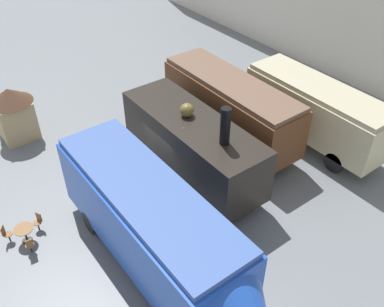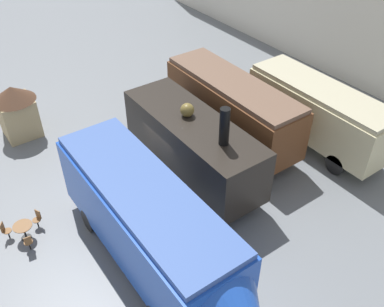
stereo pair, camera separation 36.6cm
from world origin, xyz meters
TOP-DOWN VIEW (x-y plane):
  - ground_plane at (0.00, 0.00)m, footprint 80.00×80.00m
  - backdrop_wall at (0.00, 15.24)m, footprint 44.00×0.15m
  - passenger_coach_vintage at (2.45, 8.17)m, footprint 8.11×2.51m
  - passenger_coach_wooden at (-0.39, 4.68)m, footprint 8.44×2.55m
  - steam_locomotive at (0.95, 1.18)m, footprint 8.07×2.63m
  - streamlined_locomotive at (4.84, -3.15)m, footprint 11.23×2.83m
  - cafe_table_near at (0.14, -6.87)m, footprint 0.80×0.80m
  - cafe_chair_0 at (-0.18, -6.17)m, footprint 0.38×0.40m
  - cafe_chair_1 at (-0.30, -7.50)m, footprint 0.40×0.40m
  - cafe_chair_2 at (0.91, -6.94)m, footprint 0.36×0.36m
  - visitor_person at (1.39, -1.38)m, footprint 0.34×0.34m
  - ticket_kiosk at (-7.47, -4.48)m, footprint 2.34×2.34m

SIDE VIEW (x-z plane):
  - ground_plane at x=0.00m, z-range 0.00..0.00m
  - cafe_chair_0 at x=-0.18m, z-range 0.07..0.94m
  - cafe_chair_1 at x=-0.30m, z-range 0.07..0.94m
  - cafe_chair_2 at x=0.91m, z-range 0.07..0.94m
  - cafe_table_near at x=0.14m, z-range 0.20..0.95m
  - visitor_person at x=1.39m, z-range 0.09..1.89m
  - ticket_kiosk at x=-7.47m, z-range 0.17..3.17m
  - steam_locomotive at x=0.95m, z-range -0.51..4.51m
  - passenger_coach_vintage at x=2.45m, z-range 0.32..3.68m
  - passenger_coach_wooden at x=-0.39m, z-range 0.33..3.91m
  - streamlined_locomotive at x=4.84m, z-range 0.30..4.10m
  - backdrop_wall at x=0.00m, z-range 0.00..9.00m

